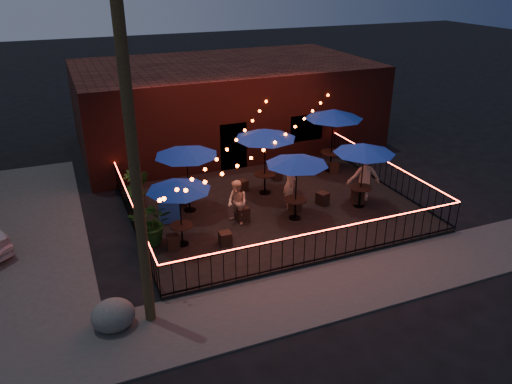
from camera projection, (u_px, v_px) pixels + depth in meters
ground at (295, 234)px, 16.80m from camera, size 110.00×110.00×0.00m
patio at (271, 208)px, 18.46m from camera, size 10.00×8.00×0.15m
sidewalk at (346, 286)px, 14.06m from camera, size 18.00×2.50×0.05m
brick_building at (225, 104)px, 24.73m from camera, size 14.00×8.00×4.00m
utility_pole at (135, 175)px, 11.09m from camera, size 0.26×0.26×8.00m
fence_front at (326, 245)px, 14.85m from camera, size 10.00×0.04×1.04m
fence_left at (133, 217)px, 16.48m from camera, size 0.04×8.00×1.04m
fence_right at (385, 174)px, 19.94m from camera, size 0.04×8.00×1.04m
festoon_lights at (248, 152)px, 16.84m from camera, size 10.02×8.72×1.32m
cafe_table_0 at (179, 186)px, 15.08m from camera, size 2.07×2.07×2.21m
cafe_table_1 at (186, 152)px, 17.18m from camera, size 2.43×2.43×2.47m
cafe_table_2 at (297, 161)px, 16.64m from camera, size 2.34×2.34×2.37m
cafe_table_3 at (265, 135)px, 18.52m from camera, size 2.67×2.67×2.60m
cafe_table_4 at (364, 149)px, 17.53m from camera, size 2.68×2.68×2.42m
cafe_table_5 at (334, 115)px, 20.61m from camera, size 3.26×3.26×2.71m
bistro_chair_0 at (173, 242)px, 15.60m from camera, size 0.40×0.40×0.44m
bistro_chair_1 at (225, 238)px, 15.80m from camera, size 0.37×0.37×0.44m
bistro_chair_2 at (139, 200)px, 18.41m from camera, size 0.42×0.42×0.44m
bistro_chair_3 at (182, 199)px, 18.45m from camera, size 0.47×0.47×0.44m
bistro_chair_4 at (242, 214)px, 17.30m from camera, size 0.48×0.48×0.50m
bistro_chair_5 at (295, 206)px, 17.94m from camera, size 0.48×0.48×0.43m
bistro_chair_6 at (242, 186)px, 19.56m from camera, size 0.47×0.47×0.45m
bistro_chair_7 at (277, 174)px, 20.63m from camera, size 0.41×0.41×0.45m
bistro_chair_8 at (322, 198)px, 18.51m from camera, size 0.47×0.47×0.45m
bistro_chair_9 at (357, 197)px, 18.56m from camera, size 0.56×0.56×0.50m
bistro_chair_10 at (308, 168)px, 21.20m from camera, size 0.56×0.56×0.50m
bistro_chair_11 at (334, 168)px, 21.35m from camera, size 0.47×0.47×0.42m
patron_a at (290, 183)px, 17.98m from camera, size 0.64×0.79×1.90m
patron_b at (237, 203)px, 16.89m from camera, size 0.83×0.93×1.57m
patron_c at (364, 176)px, 18.53m from camera, size 1.40×1.00×1.97m
potted_shrub_a at (152, 223)px, 15.67m from camera, size 1.65×1.54×1.47m
potted_shrub_b at (138, 190)px, 17.87m from camera, size 0.88×0.73×1.52m
potted_shrub_c at (133, 186)px, 18.59m from camera, size 0.89×0.89×1.22m
cooler at (169, 208)px, 17.19m from camera, size 0.74×0.56×0.94m
boulder at (113, 315)px, 12.30m from camera, size 1.22×1.14×0.77m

